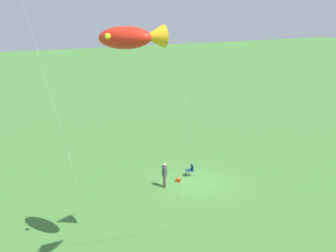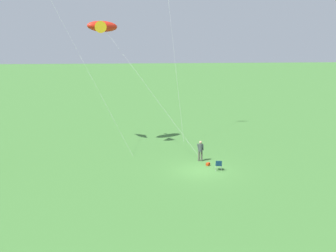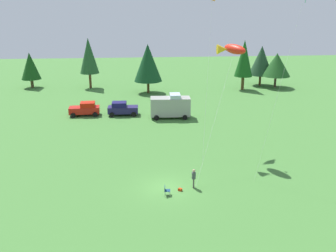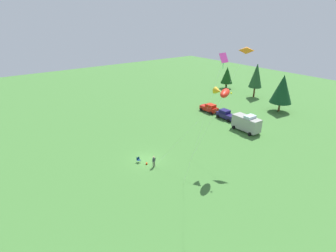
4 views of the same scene
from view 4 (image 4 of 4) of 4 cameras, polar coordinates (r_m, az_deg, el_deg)
The scene contains 11 objects.
ground_plane at distance 40.66m, azimuth -4.79°, elevation -7.33°, with size 160.00×160.00×0.00m, color #417733.
person_kite_flyer at distance 38.32m, azimuth -3.11°, elevation -7.54°, with size 0.39×0.57×1.74m.
folding_chair at distance 39.90m, azimuth -6.48°, elevation -7.23°, with size 0.53×0.53×0.82m.
backpack_on_grass at distance 39.46m, azimuth -4.68°, elevation -8.15°, with size 0.32×0.22×0.22m, color #BA340D.
car_red_sedan at distance 60.59m, azimuth 8.97°, elevation 3.91°, with size 4.28×2.37×1.89m.
car_navy_hatch at distance 57.14m, azimuth 12.46°, elevation 2.45°, with size 4.24×2.29×1.89m.
van_motorhome_grey at distance 51.73m, azimuth 16.70°, elevation 0.63°, with size 5.47×2.76×3.34m.
treeline_distant at distance 63.89m, azimuth 30.20°, elevation 5.79°, with size 49.12×10.12×9.08m.
kite_large_fish at distance 36.13m, azimuth 11.91°, elevation 7.14°, with size 6.21×9.93×11.47m.
kite_delta_orange at distance 39.79m, azimuth 16.68°, elevation 15.60°, with size 3.07×8.71×16.52m.
kite_diamond_rainbow at distance 27.94m, azimuth 11.66°, elevation 13.13°, with size 4.05×2.18×16.96m.
Camera 4 is at (29.98, -18.31, 20.47)m, focal length 28.00 mm.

